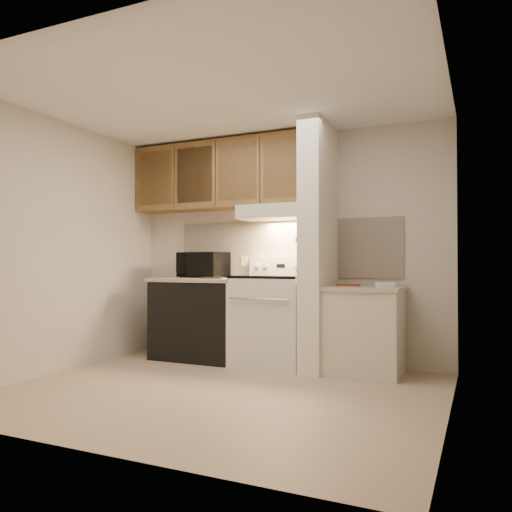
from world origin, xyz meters
The scene contains 50 objects.
floor centered at (0.00, 0.00, 0.00)m, with size 3.60×3.60×0.00m, color tan.
ceiling centered at (0.00, 0.00, 2.50)m, with size 3.60×3.60×0.00m, color white.
wall_back centered at (0.00, 1.50, 1.25)m, with size 3.60×0.02×2.50m, color beige.
wall_left centered at (-1.80, 0.00, 1.25)m, with size 0.02×3.00×2.50m, color beige.
wall_right centered at (1.80, 0.00, 1.25)m, with size 0.02×3.00×2.50m, color beige.
backsplash centered at (0.00, 1.49, 1.24)m, with size 2.60×0.02×0.63m, color #FFEACF.
range_body centered at (0.00, 1.16, 0.46)m, with size 0.76×0.65×0.92m, color silver.
oven_window centered at (0.00, 0.84, 0.50)m, with size 0.50×0.01×0.30m, color black.
oven_handle centered at (0.00, 0.80, 0.72)m, with size 0.02×0.02×0.65m, color silver.
cooktop centered at (0.00, 1.16, 0.94)m, with size 0.74×0.64×0.03m, color black.
range_backguard centered at (0.00, 1.44, 1.05)m, with size 0.76×0.08×0.20m, color silver.
range_display centered at (0.00, 1.40, 1.05)m, with size 0.10×0.01×0.04m, color black.
range_knob_left_outer centered at (-0.28, 1.40, 1.05)m, with size 0.05×0.05×0.02m, color silver.
range_knob_left_inner centered at (-0.18, 1.40, 1.05)m, with size 0.05×0.05×0.02m, color silver.
range_knob_right_inner centered at (0.18, 1.40, 1.05)m, with size 0.05×0.05×0.02m, color silver.
range_knob_right_outer centered at (0.28, 1.40, 1.05)m, with size 0.05×0.05×0.02m, color silver.
dishwasher_front centered at (-0.88, 1.17, 0.43)m, with size 1.00×0.63×0.87m, color black.
left_countertop centered at (-0.88, 1.17, 0.89)m, with size 1.04×0.67×0.04m, color tan.
spoon_rest centered at (-0.63, 0.97, 0.92)m, with size 0.24×0.08×0.02m, color black.
teal_jar centered at (-1.23, 1.39, 0.96)m, with size 0.09×0.09×0.10m, color #1E6B6B.
outlet centered at (-0.48, 1.48, 1.10)m, with size 0.08×0.01×0.12m, color beige.
microwave centered at (-0.93, 1.31, 1.06)m, with size 0.53×0.36×0.29m, color black.
partition_pillar centered at (0.51, 1.15, 1.25)m, with size 0.22×0.70×2.50m, color white.
pillar_trim centered at (0.39, 1.15, 1.30)m, with size 0.01×0.70×0.04m, color brown.
knife_strip centered at (0.39, 1.10, 1.32)m, with size 0.02×0.42×0.04m, color black.
knife_blade_a centered at (0.38, 0.94, 1.22)m, with size 0.01×0.04×0.16m, color silver.
knife_handle_a centered at (0.38, 0.94, 1.37)m, with size 0.02×0.02×0.10m, color black.
knife_blade_b centered at (0.38, 1.02, 1.21)m, with size 0.01×0.04×0.18m, color silver.
knife_handle_b centered at (0.38, 1.02, 1.37)m, with size 0.02×0.02×0.10m, color black.
knife_blade_c centered at (0.38, 1.11, 1.20)m, with size 0.01×0.04×0.20m, color silver.
knife_handle_c centered at (0.38, 1.11, 1.37)m, with size 0.02×0.02×0.10m, color black.
knife_blade_d centered at (0.38, 1.19, 1.22)m, with size 0.01×0.04×0.16m, color silver.
knife_handle_d centered at (0.38, 1.19, 1.37)m, with size 0.02×0.02×0.10m, color black.
knife_blade_e centered at (0.38, 1.27, 1.21)m, with size 0.01×0.04×0.18m, color silver.
knife_handle_e centered at (0.38, 1.27, 1.37)m, with size 0.02×0.02×0.10m, color black.
oven_mitt centered at (0.38, 1.32, 1.14)m, with size 0.03×0.09×0.23m, color slate.
right_cab_base centered at (0.97, 1.15, 0.40)m, with size 0.70×0.60×0.81m, color beige.
right_countertop centered at (0.97, 1.15, 0.83)m, with size 0.74×0.64×0.04m, color tan.
red_folder centered at (0.79, 1.23, 0.86)m, with size 0.24×0.33×0.01m, color #973921.
white_box centered at (1.19, 1.05, 0.87)m, with size 0.16×0.11×0.04m, color white.
range_hood centered at (0.00, 1.28, 1.62)m, with size 0.78×0.44×0.15m, color beige.
hood_lip centered at (0.00, 1.07, 1.58)m, with size 0.78×0.04×0.06m, color beige.
upper_cabinets centered at (-0.69, 1.32, 2.08)m, with size 2.18×0.33×0.77m, color brown.
cab_door_a centered at (-1.51, 1.17, 2.08)m, with size 0.46×0.01×0.63m, color brown.
cab_gap_a centered at (-1.23, 1.16, 2.08)m, with size 0.01×0.01×0.73m, color black.
cab_door_b centered at (-0.96, 1.17, 2.08)m, with size 0.46×0.01×0.63m, color brown.
cab_gap_b centered at (-0.69, 1.16, 2.08)m, with size 0.01×0.01×0.73m, color black.
cab_door_c centered at (-0.42, 1.17, 2.08)m, with size 0.46×0.01×0.63m, color brown.
cab_gap_c centered at (-0.14, 1.16, 2.08)m, with size 0.01×0.01×0.73m, color black.
cab_door_d centered at (0.13, 1.17, 2.08)m, with size 0.46×0.01×0.63m, color brown.
Camera 1 is at (2.02, -3.70, 1.07)m, focal length 35.00 mm.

